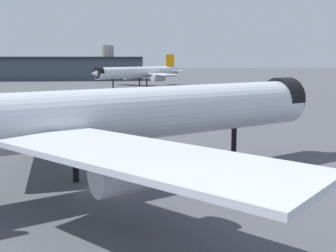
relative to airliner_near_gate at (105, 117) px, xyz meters
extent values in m
plane|color=#4C4F54|center=(-0.75, -2.61, -6.90)|extent=(900.00, 900.00, 0.00)
cylinder|color=silver|center=(0.37, 0.14, 0.12)|extent=(49.76, 23.28, 5.40)
cone|color=silver|center=(24.29, 9.26, 0.12)|extent=(7.44, 7.06, 5.29)
cylinder|color=black|center=(23.28, 8.87, 0.53)|extent=(4.21, 5.96, 5.46)
cube|color=silver|center=(-8.38, 12.02, -0.55)|extent=(9.33, 23.42, 0.43)
cylinder|color=#B7BAC1|center=(-6.25, 9.88, -2.33)|extent=(7.75, 5.33, 2.97)
cube|color=silver|center=(1.75, -14.55, -0.55)|extent=(20.83, 23.08, 0.43)
cylinder|color=#B7BAC1|center=(1.91, -11.53, -2.33)|extent=(7.75, 5.33, 2.97)
cylinder|color=black|center=(15.68, 5.98, -4.74)|extent=(0.65, 0.65, 4.32)
cylinder|color=black|center=(-3.03, 1.88, -4.74)|extent=(0.65, 0.65, 4.32)
cylinder|color=black|center=(-1.01, -3.42, -4.74)|extent=(0.65, 0.65, 4.32)
cylinder|color=silver|center=(22.20, 139.02, -0.61)|extent=(39.45, 26.34, 4.84)
cone|color=silver|center=(3.73, 127.92, -0.61)|extent=(7.00, 6.80, 4.74)
cone|color=silver|center=(40.68, 150.11, -0.61)|extent=(7.76, 7.18, 4.60)
cylinder|color=black|center=(4.55, 128.42, -0.25)|extent=(4.38, 5.31, 4.89)
cube|color=silver|center=(31.30, 130.35, -1.21)|extent=(11.08, 20.45, 0.39)
cylinder|color=#B7BAC1|center=(29.22, 131.81, -2.81)|extent=(6.54, 5.39, 2.66)
cube|color=silver|center=(18.83, 151.13, -1.21)|extent=(19.16, 17.93, 0.39)
cylinder|color=#B7BAC1|center=(19.14, 148.60, -2.81)|extent=(6.54, 5.39, 2.66)
cube|color=orange|center=(37.73, 148.34, 3.26)|extent=(4.68, 3.08, 7.74)
cube|color=silver|center=(41.08, 144.42, -0.13)|extent=(7.32, 8.65, 0.29)
cube|color=silver|center=(35.85, 153.15, -0.13)|extent=(7.32, 8.65, 0.29)
cylinder|color=black|center=(10.38, 131.92, -4.96)|extent=(0.58, 0.58, 3.87)
cylinder|color=black|center=(25.36, 137.95, -4.96)|extent=(0.58, 0.58, 3.87)
cylinder|color=black|center=(22.74, 142.31, -4.96)|extent=(0.58, 0.58, 3.87)
cylinder|color=#939399|center=(12.37, 199.06, 2.80)|extent=(7.21, 7.21, 19.39)
cube|color=black|center=(7.94, 34.58, -6.40)|extent=(3.54, 3.14, 0.30)
cube|color=#194799|center=(8.73, 34.03, -5.65)|extent=(1.96, 2.04, 1.20)
cube|color=#1E2D38|center=(9.20, 33.70, -5.41)|extent=(0.83, 1.15, 0.60)
cube|color=#194799|center=(7.46, 34.90, -5.80)|extent=(2.49, 2.41, 0.90)
cylinder|color=black|center=(9.31, 34.60, -6.55)|extent=(0.73, 0.63, 0.70)
cylinder|color=black|center=(8.40, 33.28, -6.55)|extent=(0.73, 0.63, 0.70)
cylinder|color=black|center=(7.47, 35.87, -6.55)|extent=(0.73, 0.63, 0.70)
cylinder|color=black|center=(6.56, 34.56, -6.55)|extent=(0.73, 0.63, 0.70)
cube|color=black|center=(-0.09, 34.56, -6.58)|extent=(2.80, 2.35, 0.20)
cube|color=beige|center=(-0.09, 34.56, -5.78)|extent=(2.80, 2.35, 1.40)
sphere|color=black|center=(0.48, 35.63, -6.68)|extent=(0.44, 0.44, 0.44)
sphere|color=black|center=(1.09, 34.27, -6.68)|extent=(0.44, 0.44, 0.44)
sphere|color=black|center=(-1.27, 34.85, -6.68)|extent=(0.44, 0.44, 0.44)
sphere|color=black|center=(-0.66, 33.48, -6.68)|extent=(0.44, 0.44, 0.44)
camera|label=1|loc=(-2.08, -40.54, 5.81)|focal=44.33mm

